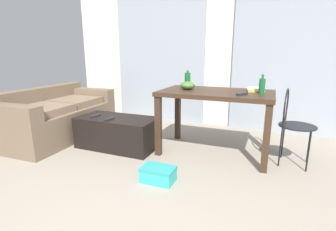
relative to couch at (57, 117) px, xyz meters
name	(u,v)px	position (x,y,z in m)	size (l,w,h in m)	color
ground_plane	(180,168)	(2.07, -0.31, -0.30)	(7.21, 7.21, 0.00)	gray
wall_back	(220,53)	(2.07, 1.59, 0.93)	(5.52, 0.10, 2.46)	silver
curtains	(218,60)	(2.07, 1.50, 0.81)	(3.77, 0.03, 2.22)	#99A3AD
couch	(57,117)	(0.00, 0.00, 0.00)	(0.94, 1.74, 0.72)	brown
coffee_table	(118,132)	(1.09, -0.04, -0.10)	(1.04, 0.52, 0.41)	black
craft_table	(216,100)	(2.31, 0.27, 0.37)	(1.32, 0.78, 0.78)	#382619
wire_chair	(292,118)	(3.15, 0.27, 0.23)	(0.39, 0.40, 0.85)	black
bottle_near	(262,86)	(2.82, 0.23, 0.57)	(0.07, 0.07, 0.22)	#195B2D
bottle_far	(188,80)	(1.88, 0.47, 0.58)	(0.08, 0.08, 0.22)	#195B2D
bowl	(188,85)	(1.95, 0.27, 0.53)	(0.18, 0.18, 0.10)	#477033
book_stack	(256,89)	(2.75, 0.45, 0.50)	(0.21, 0.30, 0.04)	gold
tv_remote_on_table	(242,94)	(2.63, 0.07, 0.49)	(0.05, 0.14, 0.02)	#232326
tv_remote_primary	(109,119)	(1.06, -0.16, 0.11)	(0.04, 0.15, 0.02)	#232326
tv_remote_secondary	(96,116)	(0.80, -0.09, 0.11)	(0.04, 0.15, 0.02)	#232326
shoebox	(158,174)	(1.97, -0.68, -0.23)	(0.32, 0.22, 0.15)	#33B2AD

